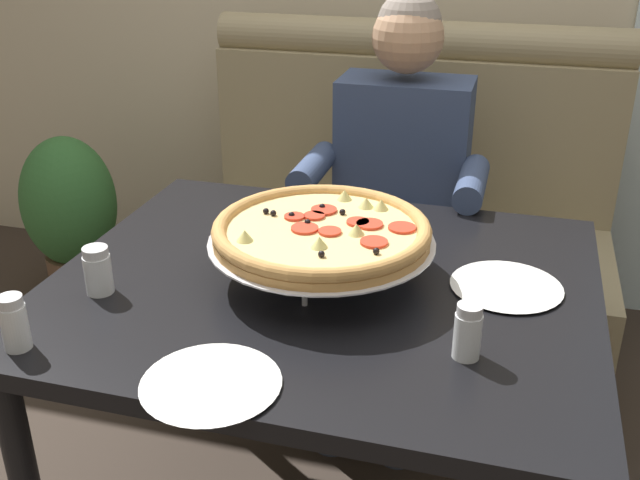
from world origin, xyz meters
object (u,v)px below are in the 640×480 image
Objects in this scene: diner_main at (396,188)px; shaker_parmesan at (467,335)px; shaker_oregano at (15,326)px; pizza at (322,232)px; shaker_pepper_flakes at (98,274)px; potted_plant at (71,215)px; plate_near_left at (211,380)px; plate_near_right at (506,284)px; dining_table at (323,314)px; booth_bench at (396,244)px.

diner_main is 0.97m from shaker_parmesan.
diner_main is at bearing 65.34° from shaker_oregano.
pizza is 0.48m from shaker_pepper_flakes.
pizza reaches higher than potted_plant.
plate_near_left is 0.68m from plate_near_right.
dining_table is at bearing 146.50° from shaker_parmesan.
shaker_oregano is 0.45× the size of plate_near_right.
diner_main is 1.00m from shaker_pepper_flakes.
booth_bench is 1.22× the size of dining_table.
potted_plant is (-0.83, 1.09, -0.41)m from shaker_pepper_flakes.
potted_plant is (-1.19, 1.33, -0.37)m from plate_near_left.
shaker_oregano is 0.16× the size of potted_plant.
dining_table is 0.41m from plate_near_right.
plate_near_left is (-0.08, -0.43, 0.10)m from dining_table.
shaker_pepper_flakes is at bearing -111.04° from booth_bench.
shaker_parmesan is at bearing 13.69° from shaker_oregano.
diner_main is at bearing 119.24° from plate_near_right.
dining_table is at bearing 41.10° from shaker_oregano.
booth_bench reaches higher than shaker_pepper_flakes.
shaker_oregano is 1.60m from potted_plant.
diner_main is 11.83× the size of shaker_parmesan.
shaker_parmesan is at bearing 26.70° from plate_near_left.
dining_table is at bearing -90.00° from booth_bench.
plate_near_left is at bearing -133.67° from plate_near_right.
shaker_parmesan reaches higher than potted_plant.
shaker_parmesan is 0.15× the size of potted_plant.
potted_plant is at bearing 127.36° from shaker_pepper_flakes.
pizza is at bearing 120.52° from dining_table.
dining_table is 0.42m from shaker_parmesan.
plate_near_right is at bearing 8.16° from pizza.
shaker_parmesan is 0.45× the size of plate_near_right.
plate_near_right is 0.34× the size of potted_plant.
booth_bench reaches higher than potted_plant.
pizza is 4.57× the size of shaker_parmesan.
diner_main reaches higher than pizza.
booth_bench reaches higher than dining_table.
shaker_oregano is (-0.80, -0.20, 0.00)m from shaker_parmesan.
pizza reaches higher than shaker_oregano.
booth_bench is 5.87× the size of plate_near_left.
booth_bench reaches higher than plate_near_left.
plate_near_right is (0.83, 0.25, -0.03)m from shaker_pepper_flakes.
plate_near_left and plate_near_right have the same top height.
shaker_parmesan is at bearing -72.22° from diner_main.
shaker_oregano is at bearing -138.90° from dining_table.
pizza is 2.00× the size of plate_near_left.
pizza is at bearing 145.68° from shaker_parmesan.
shaker_pepper_flakes is 0.77m from shaker_parmesan.
booth_bench is 0.41m from diner_main.
plate_near_left is at bearing -96.04° from diner_main.
diner_main is (0.04, 0.70, 0.05)m from dining_table.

